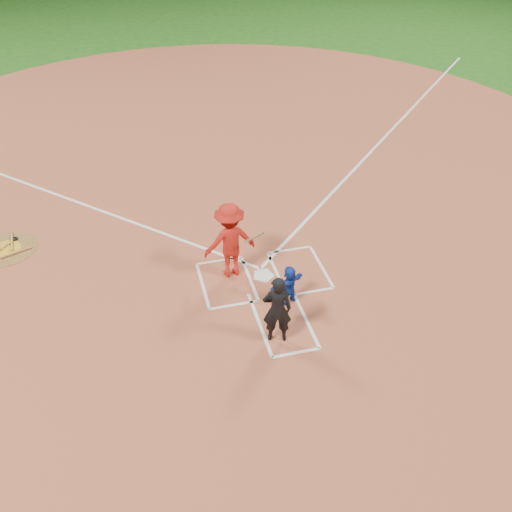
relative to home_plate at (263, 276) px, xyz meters
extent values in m
plane|color=#1E5615|center=(0.00, 0.00, -0.02)|extent=(120.00, 120.00, 0.00)
cylinder|color=#9C4C33|center=(0.00, 6.00, -0.01)|extent=(28.00, 28.00, 0.01)
cylinder|color=silver|center=(0.00, 0.00, 0.00)|extent=(0.60, 0.60, 0.02)
cylinder|color=brown|center=(-6.57, 2.90, 0.00)|extent=(1.70, 1.70, 0.01)
cylinder|color=gold|center=(-6.57, 2.90, 0.00)|extent=(0.80, 0.80, 0.00)
cylinder|color=#A37A3C|center=(-6.42, 3.15, 0.03)|extent=(0.14, 0.84, 0.06)
cylinder|color=#9A6338|center=(-6.27, 2.60, 0.03)|extent=(0.81, 0.37, 0.06)
torus|color=black|center=(-6.37, 3.30, 0.03)|extent=(0.19, 0.19, 0.05)
imported|color=#1539AD|center=(0.33, -1.12, 0.52)|extent=(1.02, 0.68, 1.05)
imported|color=black|center=(-0.30, -2.25, 0.87)|extent=(0.72, 0.56, 1.75)
cube|color=white|center=(-0.98, 0.92, -0.01)|extent=(1.22, 0.08, 0.01)
cube|color=white|center=(-0.98, -0.92, -0.01)|extent=(1.22, 0.08, 0.01)
cube|color=white|center=(-0.37, 0.00, -0.01)|extent=(0.08, 1.83, 0.01)
cube|color=white|center=(-1.59, 0.00, -0.01)|extent=(0.08, 1.83, 0.01)
cube|color=white|center=(0.98, 0.92, -0.01)|extent=(1.22, 0.08, 0.01)
cube|color=white|center=(0.98, -0.92, -0.01)|extent=(1.22, 0.08, 0.01)
cube|color=white|center=(0.37, 0.00, -0.01)|extent=(0.08, 1.83, 0.01)
cube|color=white|center=(1.59, 0.00, -0.01)|extent=(0.08, 1.83, 0.01)
cube|color=white|center=(-0.55, -1.70, -0.01)|extent=(0.08, 2.20, 0.01)
cube|color=white|center=(0.55, -1.70, -0.01)|extent=(0.08, 2.20, 0.01)
cube|color=white|center=(0.00, -2.80, -0.01)|extent=(1.10, 0.08, 0.01)
cube|color=white|center=(7.07, 7.37, -0.01)|extent=(14.21, 14.21, 0.01)
cube|color=white|center=(-7.07, 7.37, -0.01)|extent=(14.21, 14.21, 0.01)
imported|color=red|center=(-0.78, 0.33, 1.02)|extent=(1.40, 0.90, 2.06)
cylinder|color=olive|center=(-0.18, 0.18, 1.13)|extent=(0.64, 0.63, 0.28)
camera|label=1|loc=(-3.04, -11.07, 9.26)|focal=40.00mm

